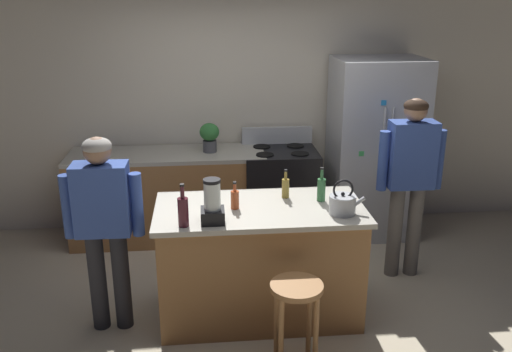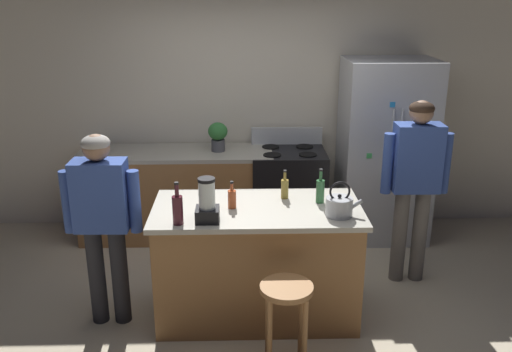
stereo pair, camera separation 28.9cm
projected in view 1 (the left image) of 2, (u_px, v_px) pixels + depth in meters
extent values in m
plane|color=beige|center=(259.00, 312.00, 4.54)|extent=(14.00, 14.00, 0.00)
cube|color=beige|center=(241.00, 104.00, 5.93)|extent=(8.00, 0.10, 2.70)
cube|color=#9E6B3D|center=(260.00, 264.00, 4.39)|extent=(1.55, 0.75, 0.90)
cube|color=#B2AD9E|center=(260.00, 209.00, 4.24)|extent=(1.61, 0.81, 0.04)
cube|color=#9E6B3D|center=(169.00, 198.00, 5.78)|extent=(2.00, 0.64, 0.90)
cube|color=#B2AD9E|center=(167.00, 155.00, 5.63)|extent=(2.00, 0.64, 0.04)
cube|color=#B7BABF|center=(375.00, 149.00, 5.77)|extent=(0.90, 0.70, 1.88)
cylinder|color=#B7BABF|center=(383.00, 150.00, 5.39)|extent=(0.02, 0.02, 0.85)
cylinder|color=#B7BABF|center=(391.00, 150.00, 5.39)|extent=(0.02, 0.02, 0.85)
cube|color=purple|center=(408.00, 183.00, 5.54)|extent=(0.05, 0.01, 0.05)
cube|color=#3FB259|center=(361.00, 154.00, 5.40)|extent=(0.05, 0.01, 0.05)
cube|color=#268CD8|center=(384.00, 103.00, 5.25)|extent=(0.05, 0.01, 0.05)
cube|color=red|center=(380.00, 183.00, 5.52)|extent=(0.05, 0.01, 0.05)
cube|color=yellow|center=(415.00, 110.00, 5.30)|extent=(0.05, 0.01, 0.05)
cube|color=black|center=(280.00, 193.00, 5.85)|extent=(0.76, 0.64, 0.94)
cube|color=black|center=(284.00, 209.00, 5.56)|extent=(0.60, 0.01, 0.24)
cube|color=#B7BABF|center=(277.00, 135.00, 5.94)|extent=(0.76, 0.06, 0.18)
cylinder|color=black|center=(265.00, 155.00, 5.54)|extent=(0.18, 0.18, 0.01)
cylinder|color=black|center=(300.00, 154.00, 5.57)|extent=(0.18, 0.18, 0.01)
cylinder|color=black|center=(262.00, 147.00, 5.82)|extent=(0.18, 0.18, 0.01)
cylinder|color=black|center=(295.00, 146.00, 5.85)|extent=(0.18, 0.18, 0.01)
cylinder|color=#26262B|center=(98.00, 281.00, 4.23)|extent=(0.13, 0.13, 0.80)
cylinder|color=#26262B|center=(122.00, 280.00, 4.24)|extent=(0.13, 0.13, 0.80)
cube|color=#334C99|center=(102.00, 199.00, 4.02)|extent=(0.40, 0.23, 0.54)
cylinder|color=#334C99|center=(68.00, 207.00, 4.01)|extent=(0.09, 0.09, 0.49)
cylinder|color=#334C99|center=(137.00, 205.00, 4.05)|extent=(0.09, 0.09, 0.49)
sphere|color=#8C664C|center=(97.00, 151.00, 3.90)|extent=(0.20, 0.20, 0.20)
ellipsoid|color=gray|center=(97.00, 146.00, 3.88)|extent=(0.21, 0.21, 0.12)
cylinder|color=#66605B|center=(414.00, 231.00, 5.03)|extent=(0.13, 0.13, 0.87)
cylinder|color=#66605B|center=(395.00, 231.00, 5.01)|extent=(0.13, 0.13, 0.87)
cube|color=#334C99|center=(412.00, 155.00, 4.78)|extent=(0.40, 0.22, 0.59)
cylinder|color=#334C99|center=(439.00, 159.00, 4.82)|extent=(0.09, 0.09, 0.53)
cylinder|color=#334C99|center=(383.00, 161.00, 4.78)|extent=(0.09, 0.09, 0.53)
sphere|color=#8C664C|center=(416.00, 110.00, 4.66)|extent=(0.20, 0.20, 0.20)
ellipsoid|color=#332319|center=(416.00, 106.00, 4.65)|extent=(0.21, 0.21, 0.12)
cylinder|color=#9E6B3D|center=(297.00, 287.00, 3.67)|extent=(0.36, 0.36, 0.04)
cylinder|color=#9E6B3D|center=(281.00, 341.00, 3.66)|extent=(0.04, 0.04, 0.62)
cylinder|color=#9E6B3D|center=(316.00, 339.00, 3.68)|extent=(0.04, 0.04, 0.62)
cylinder|color=#9E6B3D|center=(276.00, 321.00, 3.88)|extent=(0.04, 0.04, 0.62)
cylinder|color=#9E6B3D|center=(309.00, 319.00, 3.90)|extent=(0.04, 0.04, 0.62)
cylinder|color=#4C4C51|center=(210.00, 146.00, 5.64)|extent=(0.14, 0.14, 0.12)
ellipsoid|color=#337A38|center=(209.00, 132.00, 5.59)|extent=(0.20, 0.20, 0.18)
cube|color=black|center=(213.00, 216.00, 3.94)|extent=(0.17, 0.17, 0.10)
cylinder|color=silver|center=(212.00, 196.00, 3.89)|extent=(0.12, 0.12, 0.20)
cylinder|color=black|center=(212.00, 181.00, 3.86)|extent=(0.12, 0.12, 0.02)
cylinder|color=olive|center=(285.00, 188.00, 4.40)|extent=(0.06, 0.06, 0.15)
cylinder|color=olive|center=(286.00, 175.00, 4.37)|extent=(0.02, 0.02, 0.07)
cylinder|color=black|center=(286.00, 171.00, 4.35)|extent=(0.03, 0.03, 0.02)
cylinder|color=#B24C26|center=(235.00, 200.00, 4.18)|extent=(0.06, 0.06, 0.14)
cylinder|color=#B24C26|center=(235.00, 188.00, 4.15)|extent=(0.02, 0.02, 0.06)
cylinder|color=black|center=(235.00, 183.00, 4.14)|extent=(0.03, 0.03, 0.02)
cylinder|color=#2D6638|center=(321.00, 190.00, 4.33)|extent=(0.07, 0.07, 0.18)
cylinder|color=#2D6638|center=(322.00, 174.00, 4.29)|extent=(0.03, 0.03, 0.08)
cylinder|color=black|center=(322.00, 169.00, 4.27)|extent=(0.03, 0.03, 0.02)
cylinder|color=#471923|center=(183.00, 212.00, 3.86)|extent=(0.08, 0.08, 0.21)
cylinder|color=#471923|center=(182.00, 192.00, 3.81)|extent=(0.03, 0.03, 0.09)
cylinder|color=black|center=(182.00, 185.00, 3.79)|extent=(0.03, 0.03, 0.02)
cylinder|color=#B7BABF|center=(342.00, 205.00, 4.09)|extent=(0.20, 0.20, 0.14)
sphere|color=black|center=(343.00, 194.00, 4.06)|extent=(0.03, 0.03, 0.03)
cylinder|color=#B7BABF|center=(360.00, 201.00, 4.10)|extent=(0.09, 0.03, 0.08)
torus|color=black|center=(343.00, 189.00, 4.05)|extent=(0.16, 0.02, 0.16)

